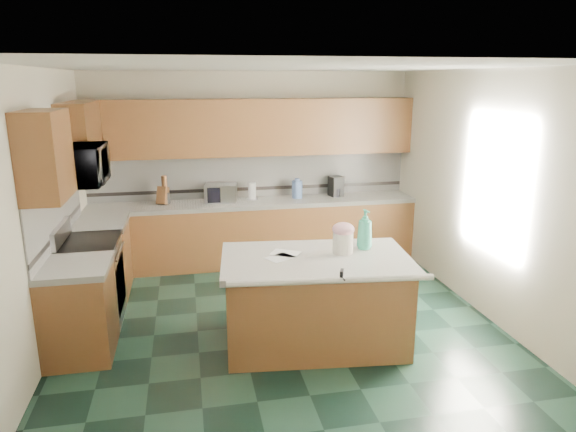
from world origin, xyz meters
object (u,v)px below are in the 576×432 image
object	(u,v)px
island_top	(316,260)
treat_jar	(343,243)
toaster_oven	(221,193)
knife_block	(163,196)
coffee_maker	(336,186)
soap_bottle_island	(365,229)
island_base	(315,303)

from	to	relation	value
island_top	treat_jar	size ratio (longest dim) A/B	8.69
treat_jar	toaster_oven	distance (m)	2.67
knife_block	coffee_maker	distance (m)	2.48
island_top	toaster_oven	bearing A→B (deg)	112.15
island_top	soap_bottle_island	bearing A→B (deg)	21.30
treat_jar	knife_block	distance (m)	3.06
soap_bottle_island	knife_block	distance (m)	3.15
island_base	treat_jar	world-z (taller)	treat_jar
island_base	knife_block	distance (m)	3.02
soap_bottle_island	toaster_oven	size ratio (longest dim) A/B	0.93
knife_block	soap_bottle_island	bearing A→B (deg)	-24.84
island_base	soap_bottle_island	world-z (taller)	soap_bottle_island
soap_bottle_island	island_top	bearing A→B (deg)	-174.19
island_base	island_top	size ratio (longest dim) A/B	0.95
treat_jar	toaster_oven	world-z (taller)	toaster_oven
island_top	toaster_oven	world-z (taller)	toaster_oven
knife_block	island_top	bearing A→B (deg)	-34.71
island_top	toaster_oven	size ratio (longest dim) A/B	4.19
island_top	treat_jar	bearing A→B (deg)	18.41
island_base	coffee_maker	world-z (taller)	coffee_maker
soap_bottle_island	treat_jar	bearing A→B (deg)	-171.01
island_top	soap_bottle_island	world-z (taller)	soap_bottle_island
treat_jar	soap_bottle_island	xyz separation A→B (m)	(0.25, 0.08, 0.10)
treat_jar	knife_block	xyz separation A→B (m)	(-1.82, 2.46, 0.02)
treat_jar	coffee_maker	distance (m)	2.58
island_top	knife_block	size ratio (longest dim) A/B	7.51
island_base	knife_block	world-z (taller)	knife_block
island_base	treat_jar	distance (m)	0.66
island_base	coffee_maker	size ratio (longest dim) A/B	5.84
coffee_maker	island_base	bearing A→B (deg)	-123.07
island_base	soap_bottle_island	distance (m)	0.89
island_base	island_top	world-z (taller)	island_top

